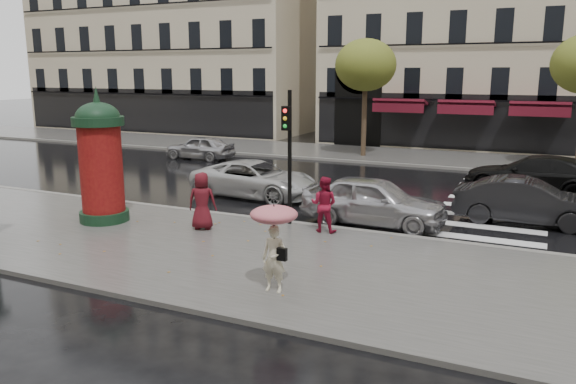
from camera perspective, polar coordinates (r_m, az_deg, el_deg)
The scene contains 17 objects.
ground at distance 15.62m, azimuth -5.34°, elevation -5.93°, with size 160.00×160.00×0.00m, color black.
near_sidewalk at distance 15.19m, azimuth -6.29°, elevation -6.23°, with size 90.00×7.00×0.12m, color #474744.
far_sidewalk at distance 33.03m, azimuth 11.47°, elevation 3.57°, with size 90.00×6.00×0.12m, color #474744.
near_kerb at distance 18.14m, azimuth -0.58°, elevation -3.08°, with size 90.00×0.25×0.14m, color slate.
far_kerb at distance 30.15m, azimuth 10.12°, elevation 2.85°, with size 90.00×0.25×0.14m, color slate.
zebra_crossing at distance 22.96m, azimuth 20.49°, elevation -0.78°, with size 3.60×11.75×0.01m, color silver.
tree_far_left at distance 32.25m, azimuth 7.89°, elevation 12.61°, with size 3.40×3.40×6.64m.
woman_umbrella at distance 12.06m, azimuth -1.42°, elevation -4.26°, with size 1.03×1.03×1.98m.
woman_red at distance 16.75m, azimuth 3.66°, elevation -1.25°, with size 0.82×0.64×1.68m, color maroon.
man_burgundy at distance 17.19m, azimuth -8.72°, elevation -0.89°, with size 0.86×0.56×1.76m, color #551119.
morris_column at distance 18.69m, azimuth -18.50°, elevation 3.32°, with size 1.59×1.59×4.28m.
traffic_light at distance 17.24m, azimuth 0.05°, elevation 4.86°, with size 0.26×0.39×4.17m.
car_silver at distance 18.14m, azimuth 8.70°, elevation -0.88°, with size 1.86×4.63×1.58m, color #AEADB2.
car_darkgrey at distance 19.61m, azimuth 23.09°, elevation -0.90°, with size 1.56×4.47×1.47m, color black.
car_white at distance 22.02m, azimuth -3.36°, elevation 1.32°, with size 2.35×5.10×1.42m, color #B9B9B9.
car_black at distance 24.52m, azimuth 23.78°, elevation 1.60°, with size 2.21×5.42×1.57m, color black.
car_far_silver at distance 31.97m, azimuth -8.94°, elevation 4.51°, with size 1.59×3.95×1.35m, color #ABAAAF.
Camera 1 is at (7.53, -12.80, 4.82)m, focal length 35.00 mm.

